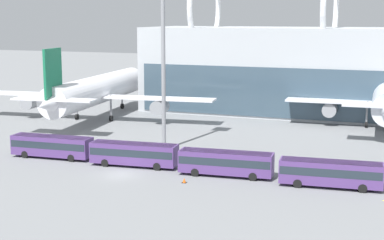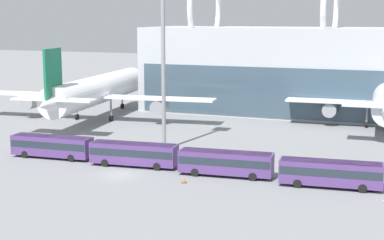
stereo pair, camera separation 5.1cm
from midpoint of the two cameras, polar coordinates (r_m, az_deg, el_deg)
ground_plane at (r=73.27m, az=-7.00°, el=-5.31°), size 440.00×440.00×0.00m
airliner_at_gate_near at (r=112.03m, az=-9.38°, el=2.81°), size 46.45×43.94×14.28m
shuttle_bus_0 at (r=83.25m, az=-13.44°, el=-2.38°), size 11.67×3.38×3.05m
shuttle_bus_1 at (r=76.84m, az=-5.67°, el=-3.18°), size 11.72×3.71×3.05m
shuttle_bus_2 at (r=71.96m, az=3.28°, el=-4.05°), size 11.71×3.63×3.05m
shuttle_bus_3 at (r=68.99m, az=13.27°, el=-4.93°), size 11.72×3.70×3.05m
floodlight_mast at (r=84.34m, az=-2.85°, el=9.65°), size 2.75×2.75×28.39m
traffic_cone_1 at (r=69.38m, az=-0.78°, el=-5.87°), size 0.57×0.57×0.59m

